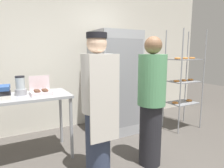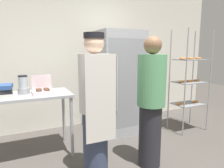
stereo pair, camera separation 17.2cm
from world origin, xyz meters
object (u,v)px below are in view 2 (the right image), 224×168
at_px(baking_rack, 189,81).
at_px(blender_pitcher, 23,86).
at_px(donut_box, 43,91).
at_px(person_baker, 95,106).
at_px(person_customer, 151,102).
at_px(refrigerator, 118,82).

height_order(baking_rack, blender_pitcher, baking_rack).
relative_size(donut_box, person_baker, 0.16).
distance_m(person_baker, person_customer, 0.72).
distance_m(refrigerator, blender_pitcher, 1.59).
distance_m(refrigerator, donut_box, 1.39).
xyz_separation_m(donut_box, person_customer, (1.19, -0.82, -0.10)).
distance_m(blender_pitcher, person_customer, 1.71).
height_order(person_baker, person_customer, person_baker).
relative_size(refrigerator, person_baker, 1.09).
bearing_deg(baking_rack, person_customer, -152.41).
bearing_deg(baking_rack, blender_pitcher, 175.30).
bearing_deg(baking_rack, donut_box, 177.61).
xyz_separation_m(baking_rack, blender_pitcher, (-2.78, 0.23, 0.08)).
xyz_separation_m(donut_box, person_baker, (0.47, -0.77, -0.07)).
xyz_separation_m(refrigerator, person_customer, (-0.14, -1.20, -0.07)).
distance_m(refrigerator, person_baker, 1.44).
height_order(baking_rack, person_baker, baking_rack).
xyz_separation_m(person_baker, person_customer, (0.72, -0.05, -0.02)).
bearing_deg(baking_rack, refrigerator, 158.03).
height_order(refrigerator, person_customer, refrigerator).
bearing_deg(person_customer, blender_pitcher, 146.62).
xyz_separation_m(donut_box, blender_pitcher, (-0.23, 0.12, 0.07)).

